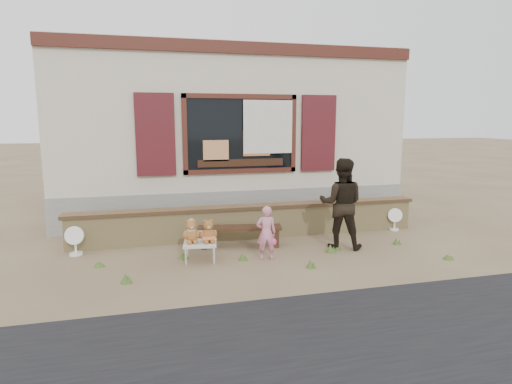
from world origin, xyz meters
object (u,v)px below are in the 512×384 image
object	(u,v)px
adult	(341,204)
teddy_bear_right	(208,230)
folding_chair	(200,244)
child	(266,233)
bench	(240,232)
teddy_bear_left	(191,231)

from	to	relation	value
adult	teddy_bear_right	bearing A→B (deg)	30.14
folding_chair	child	distance (m)	1.13
teddy_bear_right	adult	bearing A→B (deg)	12.77
bench	adult	size ratio (longest dim) A/B	0.94
teddy_bear_right	child	xyz separation A→B (m)	(0.96, -0.16, -0.07)
child	teddy_bear_left	bearing A→B (deg)	-0.45
folding_chair	adult	xyz separation A→B (m)	(2.62, 0.14, 0.53)
folding_chair	teddy_bear_right	size ratio (longest dim) A/B	1.54
teddy_bear_right	child	distance (m)	0.98
child	adult	bearing A→B (deg)	-159.28
teddy_bear_left	teddy_bear_right	distance (m)	0.28
folding_chair	adult	bearing A→B (deg)	12.10
bench	folding_chair	bearing A→B (deg)	-131.87
child	folding_chair	bearing A→B (deg)	-0.47
teddy_bear_left	adult	distance (m)	2.78
bench	teddy_bear_right	xyz separation A→B (m)	(-0.68, -0.67, 0.24)
teddy_bear_right	adult	world-z (taller)	adult
folding_chair	adult	world-z (taller)	adult
teddy_bear_left	child	size ratio (longest dim) A/B	0.42
teddy_bear_left	teddy_bear_right	world-z (taller)	teddy_bear_right
teddy_bear_left	adult	xyz separation A→B (m)	(2.76, 0.12, 0.31)
folding_chair	child	bearing A→B (deg)	-0.26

